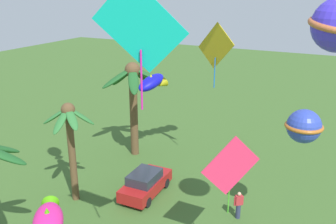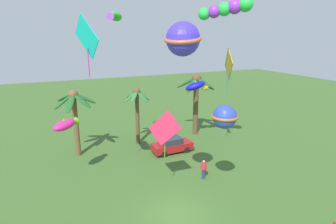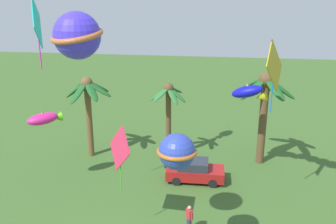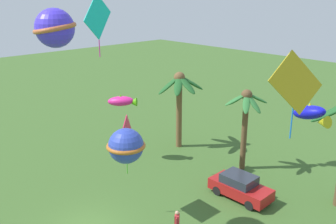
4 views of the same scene
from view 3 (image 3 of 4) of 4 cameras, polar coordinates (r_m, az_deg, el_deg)
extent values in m
cylinder|color=brown|center=(29.16, -12.03, -1.23)|extent=(0.47, 0.47, 5.90)
ellipsoid|color=#1E5623|center=(27.99, -10.61, 3.49)|extent=(2.14, 0.92, 1.29)
ellipsoid|color=#1E5623|center=(28.92, -10.74, 3.87)|extent=(1.75, 1.98, 1.37)
ellipsoid|color=#1E5623|center=(29.34, -13.06, 4.13)|extent=(1.86, 2.01, 1.18)
ellipsoid|color=#1E5623|center=(28.84, -13.92, 3.37)|extent=(1.94, 0.73, 1.58)
ellipsoid|color=#1E5623|center=(27.88, -13.59, 2.92)|extent=(1.34, 2.00, 1.56)
ellipsoid|color=#1E5623|center=(27.57, -11.69, 3.14)|extent=(1.78, 1.97, 1.34)
sphere|color=brown|center=(28.34, -12.41, 4.41)|extent=(0.90, 0.90, 0.90)
cylinder|color=brown|center=(28.18, 0.07, -1.83)|extent=(0.41, 0.41, 5.60)
ellipsoid|color=#2D7033|center=(27.29, 1.40, 2.67)|extent=(1.51, 0.69, 1.26)
ellipsoid|color=#2D7033|center=(27.98, 1.14, 3.42)|extent=(1.32, 1.62, 0.95)
ellipsoid|color=#2D7033|center=(28.11, -0.40, 3.31)|extent=(1.14, 1.61, 1.11)
ellipsoid|color=#2D7033|center=(27.51, -1.33, 2.83)|extent=(1.51, 0.61, 1.23)
ellipsoid|color=#2D7033|center=(26.90, -1.05, 2.77)|extent=(1.33, 1.59, 0.99)
ellipsoid|color=#2D7033|center=(26.87, 0.72, 2.49)|extent=(1.25, 1.50, 1.21)
sphere|color=brown|center=(27.35, 0.07, 3.69)|extent=(0.77, 0.77, 0.77)
cylinder|color=brown|center=(28.12, 14.36, -1.55)|extent=(0.58, 0.58, 6.43)
ellipsoid|color=#1E5623|center=(27.49, 16.93, 3.48)|extent=(2.27, 0.78, 1.74)
ellipsoid|color=#1E5623|center=(28.37, 14.96, 4.01)|extent=(1.12, 2.30, 1.80)
ellipsoid|color=#1E5623|center=(27.96, 12.92, 4.29)|extent=(2.28, 2.07, 1.52)
ellipsoid|color=#1E5623|center=(26.68, 13.02, 3.53)|extent=(2.32, 1.91, 1.61)
ellipsoid|color=#1E5623|center=(26.40, 16.11, 3.41)|extent=(1.69, 2.50, 1.38)
sphere|color=brown|center=(27.24, 14.88, 4.83)|extent=(1.10, 1.10, 1.10)
cube|color=#A51919|center=(25.68, 4.21, -9.31)|extent=(3.94, 1.79, 0.70)
cube|color=#282D38|center=(25.40, 3.90, -8.03)|extent=(2.06, 1.54, 0.56)
cylinder|color=black|center=(26.50, 6.93, -9.22)|extent=(0.60, 0.19, 0.60)
cylinder|color=black|center=(25.11, 6.90, -10.85)|extent=(0.60, 0.19, 0.60)
cylinder|color=black|center=(26.58, 1.65, -8.99)|extent=(0.60, 0.19, 0.60)
cylinder|color=black|center=(25.21, 1.30, -10.60)|extent=(0.60, 0.19, 0.60)
cube|color=#B72D33|center=(20.49, 3.30, -15.37)|extent=(0.42, 0.44, 0.54)
sphere|color=tan|center=(20.29, 3.32, -14.48)|extent=(0.21, 0.21, 0.21)
cylinder|color=#B72D33|center=(20.68, 2.94, -15.18)|extent=(0.09, 0.09, 0.52)
cylinder|color=#B72D33|center=(20.36, 3.67, -15.79)|extent=(0.09, 0.09, 0.52)
cube|color=#EC2B57|center=(18.86, -7.46, -5.55)|extent=(1.63, 2.05, 2.56)
cylinder|color=green|center=(19.49, -7.28, -9.51)|extent=(0.06, 0.06, 1.68)
sphere|color=#2F44B6|center=(15.69, 1.38, -6.10)|extent=(1.57, 1.57, 1.57)
torus|color=#BB6422|center=(15.69, 1.38, -6.10)|extent=(1.90, 1.90, 0.20)
cube|color=#11C6B5|center=(20.48, -19.55, 13.06)|extent=(1.03, 2.61, 2.75)
cylinder|color=#DF20A1|center=(20.65, -19.09, 8.71)|extent=(0.06, 0.06, 1.80)
cube|color=gold|center=(20.73, 16.05, 6.80)|extent=(1.19, 2.69, 2.88)
cylinder|color=blue|center=(21.09, 15.66, 2.40)|extent=(0.06, 0.06, 1.89)
ellipsoid|color=#1113CB|center=(24.96, 12.06, 3.10)|extent=(2.43, 1.62, 1.35)
cone|color=#B2AA15|center=(24.86, 14.15, 2.23)|extent=(0.98, 0.87, 0.83)
cone|color=#B2AA15|center=(24.87, 12.12, 3.86)|extent=(0.52, 0.52, 0.43)
sphere|color=#4432E9|center=(14.32, -13.81, 11.35)|extent=(1.76, 1.76, 1.76)
torus|color=#C46437|center=(14.32, -13.81, 11.35)|extent=(2.74, 2.74, 0.53)
ellipsoid|color=#E52285|center=(24.81, -18.71, -1.00)|extent=(2.16, 2.04, 0.83)
cone|color=#49A90F|center=(25.02, -16.74, -0.77)|extent=(0.91, 0.90, 0.66)
cone|color=#49A90F|center=(24.71, -18.78, -0.29)|extent=(0.55, 0.55, 0.40)
camera|label=1|loc=(22.48, -48.70, 11.20)|focal=39.79mm
camera|label=2|loc=(11.96, -78.33, -3.22)|focal=29.11mm
camera|label=4|loc=(11.71, 72.74, 5.57)|focal=39.87mm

